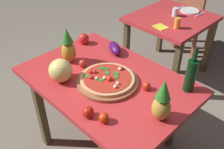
% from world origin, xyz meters
% --- Properties ---
extents(ground_plane, '(10.00, 10.00, 0.00)m').
position_xyz_m(ground_plane, '(0.00, 0.00, 0.00)').
color(ground_plane, gray).
extents(display_table, '(1.31, 0.90, 0.75)m').
position_xyz_m(display_table, '(0.00, 0.00, 0.66)').
color(display_table, brown).
rests_on(display_table, ground_plane).
extents(background_table, '(0.82, 0.89, 0.75)m').
position_xyz_m(background_table, '(-0.32, 1.34, 0.63)').
color(background_table, brown).
rests_on(background_table, ground_plane).
extents(dining_chair, '(0.44, 0.44, 0.85)m').
position_xyz_m(dining_chair, '(-0.40, 2.01, 0.48)').
color(dining_chair, '#985637').
rests_on(dining_chair, ground_plane).
extents(pizza_board, '(0.46, 0.46, 0.02)m').
position_xyz_m(pizza_board, '(0.04, -0.03, 0.76)').
color(pizza_board, '#985637').
rests_on(pizza_board, display_table).
extents(pizza, '(0.41, 0.41, 0.06)m').
position_xyz_m(pizza, '(0.04, -0.03, 0.79)').
color(pizza, tan).
rests_on(pizza, pizza_board).
extents(wine_bottle, '(0.08, 0.08, 0.35)m').
position_xyz_m(wine_bottle, '(0.51, 0.33, 0.89)').
color(wine_bottle, black).
rests_on(wine_bottle, display_table).
extents(pineapple_left, '(0.12, 0.12, 0.30)m').
position_xyz_m(pineapple_left, '(0.53, -0.05, 0.89)').
color(pineapple_left, gold).
rests_on(pineapple_left, display_table).
extents(pineapple_right, '(0.12, 0.12, 0.30)m').
position_xyz_m(pineapple_right, '(-0.40, -0.05, 0.89)').
color(pineapple_right, '#BA8D2B').
rests_on(pineapple_right, display_table).
extents(melon, '(0.18, 0.18, 0.18)m').
position_xyz_m(melon, '(-0.23, -0.25, 0.84)').
color(melon, '#E9D06D').
rests_on(melon, display_table).
extents(bell_pepper, '(0.10, 0.10, 0.11)m').
position_xyz_m(bell_pepper, '(-0.55, 0.23, 0.80)').
color(bell_pepper, red).
rests_on(bell_pepper, display_table).
extents(eggplant, '(0.22, 0.18, 0.09)m').
position_xyz_m(eggplant, '(-0.23, 0.32, 0.80)').
color(eggplant, '#461054').
rests_on(eggplant, display_table).
extents(tomato_by_bottle, '(0.08, 0.08, 0.08)m').
position_xyz_m(tomato_by_bottle, '(0.21, -0.36, 0.79)').
color(tomato_by_bottle, red).
rests_on(tomato_by_bottle, display_table).
extents(tomato_beside_pepper, '(0.06, 0.06, 0.06)m').
position_xyz_m(tomato_beside_pepper, '(0.29, 0.12, 0.78)').
color(tomato_beside_pepper, red).
rests_on(tomato_beside_pepper, display_table).
extents(tomato_at_corner, '(0.06, 0.06, 0.06)m').
position_xyz_m(tomato_at_corner, '(-0.26, -0.02, 0.78)').
color(tomato_at_corner, red).
rests_on(tomato_at_corner, display_table).
extents(tomato_near_board, '(0.07, 0.07, 0.07)m').
position_xyz_m(tomato_near_board, '(0.31, -0.32, 0.79)').
color(tomato_near_board, red).
rests_on(tomato_near_board, display_table).
extents(drinking_glass_juice, '(0.06, 0.06, 0.11)m').
position_xyz_m(drinking_glass_juice, '(-0.12, 1.13, 0.81)').
color(drinking_glass_juice, orange).
rests_on(drinking_glass_juice, background_table).
extents(drinking_glass_water, '(0.07, 0.07, 0.10)m').
position_xyz_m(drinking_glass_water, '(-0.31, 1.38, 0.80)').
color(drinking_glass_water, silver).
rests_on(drinking_glass_water, background_table).
extents(dinner_plate, '(0.22, 0.22, 0.02)m').
position_xyz_m(dinner_plate, '(-0.27, 1.63, 0.76)').
color(dinner_plate, white).
rests_on(dinner_plate, background_table).
extents(fork_utensil, '(0.02, 0.18, 0.01)m').
position_xyz_m(fork_utensil, '(-0.41, 1.63, 0.76)').
color(fork_utensil, silver).
rests_on(fork_utensil, background_table).
extents(knife_utensil, '(0.03, 0.18, 0.01)m').
position_xyz_m(knife_utensil, '(-0.13, 1.63, 0.76)').
color(knife_utensil, silver).
rests_on(knife_utensil, background_table).
extents(napkin_folded, '(0.16, 0.15, 0.01)m').
position_xyz_m(napkin_folded, '(-0.25, 1.03, 0.75)').
color(napkin_folded, yellow).
rests_on(napkin_folded, background_table).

